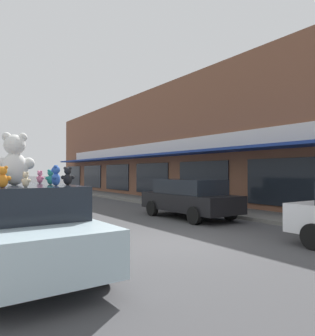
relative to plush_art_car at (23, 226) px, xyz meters
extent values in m
plane|color=#424244|center=(3.58, 0.44, -0.82)|extent=(260.00, 260.00, 0.00)
cube|color=slate|center=(9.43, 0.44, -0.75)|extent=(2.25, 90.00, 0.14)
cube|color=brown|center=(16.07, 12.00, 2.89)|extent=(11.02, 35.56, 7.44)
cube|color=navy|center=(9.80, 12.00, 2.02)|extent=(1.52, 29.87, 0.12)
cube|color=silver|center=(10.50, 12.00, 2.57)|extent=(0.08, 28.45, 0.70)
cube|color=black|center=(10.51, 1.84, 0.58)|extent=(0.06, 3.86, 2.00)
cube|color=black|center=(10.51, 6.92, 0.58)|extent=(0.06, 3.86, 2.00)
cube|color=black|center=(10.51, 12.00, 0.58)|extent=(0.06, 3.86, 2.00)
cube|color=black|center=(10.51, 17.08, 0.58)|extent=(0.06, 3.86, 2.00)
cube|color=black|center=(10.51, 22.16, 0.58)|extent=(0.06, 3.86, 2.00)
cube|color=black|center=(10.51, 27.24, 0.58)|extent=(0.06, 3.86, 2.00)
cube|color=#ADC6D1|center=(0.00, 0.00, -0.16)|extent=(1.91, 4.74, 0.70)
cube|color=black|center=(0.00, 0.00, 0.48)|extent=(1.65, 2.62, 0.57)
cylinder|color=black|center=(0.86, 1.48, -0.51)|extent=(0.21, 0.63, 0.62)
cylinder|color=black|center=(0.92, -1.44, -0.51)|extent=(0.21, 0.63, 0.62)
ellipsoid|color=white|center=(-0.16, -0.02, 1.06)|extent=(0.52, 0.47, 0.59)
sphere|color=white|center=(-0.16, -0.02, 1.50)|extent=(0.44, 0.44, 0.38)
sphere|color=white|center=(-0.02, -0.05, 1.64)|extent=(0.19, 0.19, 0.16)
sphere|color=white|center=(-0.29, 0.01, 1.64)|extent=(0.19, 0.19, 0.16)
sphere|color=white|center=(-0.13, 0.14, 1.48)|extent=(0.17, 0.17, 0.14)
sphere|color=white|center=(0.08, -0.03, 1.16)|extent=(0.26, 0.26, 0.22)
sphere|color=white|center=(-0.38, 0.06, 1.16)|extent=(0.26, 0.26, 0.22)
ellipsoid|color=blue|center=(0.40, -0.66, 0.88)|extent=(0.21, 0.22, 0.22)
sphere|color=blue|center=(0.40, -0.66, 1.04)|extent=(0.19, 0.19, 0.14)
sphere|color=blue|center=(0.43, -0.61, 1.10)|extent=(0.08, 0.08, 0.06)
sphere|color=blue|center=(0.38, -0.70, 1.10)|extent=(0.08, 0.08, 0.06)
sphere|color=#548DFF|center=(0.35, -0.63, 1.03)|extent=(0.07, 0.07, 0.05)
sphere|color=blue|center=(0.43, -0.57, 0.91)|extent=(0.11, 0.11, 0.08)
sphere|color=blue|center=(0.35, -0.73, 0.91)|extent=(0.11, 0.11, 0.08)
ellipsoid|color=orange|center=(-0.48, -0.90, 0.87)|extent=(0.19, 0.17, 0.21)
sphere|color=orange|center=(-0.48, -0.90, 1.02)|extent=(0.16, 0.16, 0.13)
sphere|color=orange|center=(-0.44, -0.91, 1.07)|extent=(0.07, 0.07, 0.06)
sphere|color=#FFBA41|center=(-0.47, -0.85, 1.01)|extent=(0.06, 0.06, 0.05)
sphere|color=orange|center=(-0.40, -0.91, 0.90)|extent=(0.09, 0.09, 0.08)
ellipsoid|color=purple|center=(-0.41, -0.45, 0.84)|extent=(0.14, 0.14, 0.14)
sphere|color=purple|center=(-0.41, -0.45, 0.94)|extent=(0.12, 0.12, 0.09)
sphere|color=purple|center=(-0.39, -0.43, 0.98)|extent=(0.05, 0.05, 0.04)
sphere|color=purple|center=(-0.44, -0.47, 0.98)|extent=(0.05, 0.05, 0.04)
sphere|color=#BA67ED|center=(-0.43, -0.42, 0.94)|extent=(0.05, 0.05, 0.03)
sphere|color=purple|center=(-0.37, -0.42, 0.86)|extent=(0.07, 0.07, 0.05)
ellipsoid|color=beige|center=(-0.14, -0.88, 0.84)|extent=(0.15, 0.15, 0.15)
sphere|color=beige|center=(-0.14, -0.88, 0.95)|extent=(0.13, 0.13, 0.10)
sphere|color=beige|center=(-0.12, -0.90, 0.99)|extent=(0.06, 0.06, 0.04)
sphere|color=beige|center=(-0.16, -0.85, 0.99)|extent=(0.06, 0.06, 0.04)
sphere|color=white|center=(-0.11, -0.85, 0.95)|extent=(0.05, 0.05, 0.04)
sphere|color=beige|center=(-0.10, -0.92, 0.87)|extent=(0.08, 0.08, 0.06)
sphere|color=beige|center=(-0.17, -0.82, 0.87)|extent=(0.08, 0.08, 0.06)
ellipsoid|color=green|center=(-0.38, -0.22, 0.84)|extent=(0.15, 0.16, 0.16)
sphere|color=green|center=(-0.38, -0.22, 0.96)|extent=(0.14, 0.14, 0.10)
sphere|color=green|center=(-0.36, -0.20, 0.99)|extent=(0.06, 0.06, 0.04)
sphere|color=green|center=(-0.40, -0.25, 0.99)|extent=(0.06, 0.06, 0.04)
sphere|color=#5ADA6D|center=(-0.41, -0.20, 0.95)|extent=(0.05, 0.05, 0.04)
sphere|color=green|center=(-0.35, -0.17, 0.87)|extent=(0.08, 0.08, 0.06)
sphere|color=green|center=(-0.43, -0.27, 0.87)|extent=(0.08, 0.08, 0.06)
ellipsoid|color=teal|center=(0.49, -0.01, 0.85)|extent=(0.17, 0.16, 0.18)
sphere|color=teal|center=(0.49, -0.01, 0.99)|extent=(0.15, 0.15, 0.11)
sphere|color=teal|center=(0.53, 0.01, 1.03)|extent=(0.06, 0.06, 0.05)
sphere|color=teal|center=(0.46, -0.03, 1.03)|extent=(0.06, 0.06, 0.05)
sphere|color=#47CDC6|center=(0.47, 0.04, 0.98)|extent=(0.06, 0.06, 0.04)
sphere|color=teal|center=(0.55, 0.03, 0.89)|extent=(0.09, 0.09, 0.07)
sphere|color=teal|center=(0.42, -0.03, 0.89)|extent=(0.09, 0.09, 0.07)
ellipsoid|color=black|center=(0.68, -0.47, 0.87)|extent=(0.20, 0.19, 0.21)
sphere|color=black|center=(0.68, -0.47, 1.02)|extent=(0.18, 0.18, 0.13)
sphere|color=black|center=(0.72, -0.49, 1.07)|extent=(0.07, 0.07, 0.06)
sphere|color=black|center=(0.63, -0.45, 1.07)|extent=(0.07, 0.07, 0.06)
sphere|color=#3A3A3D|center=(0.70, -0.42, 1.01)|extent=(0.07, 0.07, 0.05)
sphere|color=black|center=(0.76, -0.49, 0.90)|extent=(0.10, 0.10, 0.08)
sphere|color=black|center=(0.61, -0.42, 0.90)|extent=(0.10, 0.10, 0.08)
ellipsoid|color=pink|center=(0.48, 0.74, 0.85)|extent=(0.16, 0.17, 0.17)
sphere|color=pink|center=(0.48, 0.74, 0.97)|extent=(0.15, 0.15, 0.11)
sphere|color=pink|center=(0.50, 0.71, 1.01)|extent=(0.06, 0.06, 0.04)
sphere|color=pink|center=(0.46, 0.77, 1.01)|extent=(0.06, 0.06, 0.04)
sphere|color=#FFA3DA|center=(0.52, 0.76, 0.96)|extent=(0.06, 0.06, 0.04)
sphere|color=pink|center=(0.53, 0.69, 0.88)|extent=(0.09, 0.09, 0.06)
sphere|color=pink|center=(0.45, 0.80, 0.88)|extent=(0.09, 0.09, 0.06)
cylinder|color=black|center=(6.01, -2.07, -0.51)|extent=(0.20, 0.62, 0.62)
cube|color=black|center=(6.95, 3.67, -0.19)|extent=(1.78, 4.34, 0.65)
cube|color=black|center=(6.95, 3.67, 0.42)|extent=(1.57, 2.80, 0.57)
cylinder|color=black|center=(6.08, 5.02, -0.51)|extent=(0.20, 0.62, 0.62)
cylinder|color=black|center=(7.83, 5.02, -0.51)|extent=(0.20, 0.62, 0.62)
cylinder|color=black|center=(6.08, 2.32, -0.51)|extent=(0.20, 0.62, 0.62)
cylinder|color=black|center=(7.83, 2.32, -0.51)|extent=(0.20, 0.62, 0.62)
camera|label=1|loc=(-1.30, -6.41, 1.01)|focal=35.00mm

